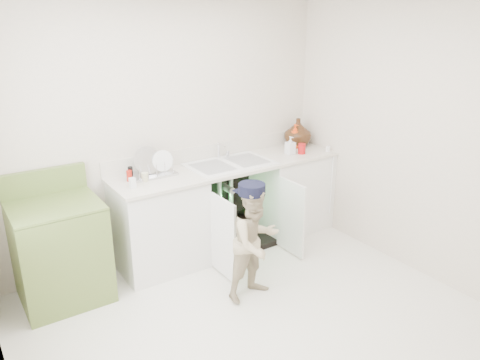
% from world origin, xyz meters
% --- Properties ---
extents(ground, '(3.50, 3.50, 0.00)m').
position_xyz_m(ground, '(0.00, 0.00, 0.00)').
color(ground, silver).
rests_on(ground, ground).
extents(room_shell, '(6.00, 5.50, 1.26)m').
position_xyz_m(room_shell, '(0.00, 0.00, 1.25)').
color(room_shell, beige).
rests_on(room_shell, ground).
extents(counter_run, '(2.44, 1.02, 1.22)m').
position_xyz_m(counter_run, '(0.58, 1.21, 0.47)').
color(counter_run, white).
rests_on(counter_run, ground).
extents(avocado_stove, '(0.70, 0.65, 1.09)m').
position_xyz_m(avocado_stove, '(-1.17, 1.18, 0.45)').
color(avocado_stove, '#5C7634').
rests_on(avocado_stove, ground).
extents(repair_worker, '(0.67, 0.80, 1.03)m').
position_xyz_m(repair_worker, '(0.21, 0.29, 0.52)').
color(repair_worker, '#C2AD8B').
rests_on(repair_worker, ground).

